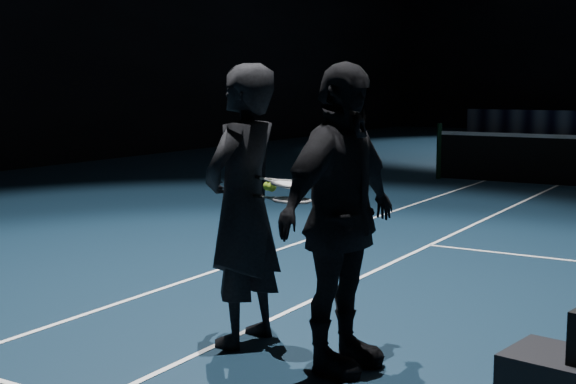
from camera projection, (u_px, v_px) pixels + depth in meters
name	position (u px, v px, depth m)	size (l,w,h in m)	color
net_post_left	(439.00, 151.00, 15.88)	(0.10, 0.10, 1.10)	black
player_a	(243.00, 206.00, 5.72)	(0.73, 0.48, 2.01)	black
player_b	(340.00, 218.00, 5.19)	(1.18, 0.49, 2.01)	black
racket_lower	(292.00, 200.00, 5.43)	(0.68, 0.22, 0.03)	black
racket_upper	(290.00, 184.00, 5.47)	(0.68, 0.22, 0.03)	black
tennis_balls	(271.00, 184.00, 5.54)	(0.12, 0.10, 0.12)	#A8DE2F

